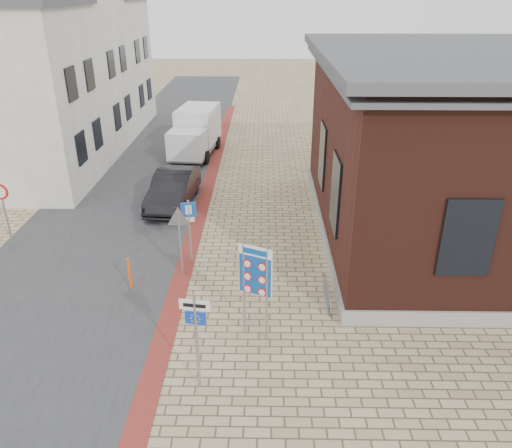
% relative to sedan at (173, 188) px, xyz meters
% --- Properties ---
extents(ground, '(120.00, 120.00, 0.00)m').
position_rel_sedan_xyz_m(ground, '(3.26, -9.64, -0.75)').
color(ground, tan).
rests_on(ground, ground).
extents(road_strip, '(7.00, 60.00, 0.02)m').
position_rel_sedan_xyz_m(road_strip, '(-2.24, 5.36, -0.74)').
color(road_strip, '#38383A').
rests_on(road_strip, ground).
extents(curb_strip, '(0.60, 40.00, 0.02)m').
position_rel_sedan_xyz_m(curb_strip, '(1.26, 0.36, -0.73)').
color(curb_strip, maroon).
rests_on(curb_strip, ground).
extents(brick_building, '(13.00, 13.00, 6.80)m').
position_rel_sedan_xyz_m(brick_building, '(12.25, -2.64, 2.74)').
color(brick_building, gray).
rests_on(brick_building, ground).
extents(townhouse_near, '(7.40, 6.40, 8.30)m').
position_rel_sedan_xyz_m(townhouse_near, '(-7.74, 2.36, 3.42)').
color(townhouse_near, beige).
rests_on(townhouse_near, ground).
extents(townhouse_mid, '(7.40, 6.40, 9.10)m').
position_rel_sedan_xyz_m(townhouse_mid, '(-7.74, 8.36, 3.82)').
color(townhouse_mid, beige).
rests_on(townhouse_mid, ground).
extents(townhouse_far, '(7.40, 6.40, 8.30)m').
position_rel_sedan_xyz_m(townhouse_far, '(-7.74, 14.36, 3.42)').
color(townhouse_far, beige).
rests_on(townhouse_far, ground).
extents(bike_rack, '(0.08, 1.80, 0.60)m').
position_rel_sedan_xyz_m(bike_rack, '(5.91, -7.44, -0.48)').
color(bike_rack, slate).
rests_on(bike_rack, ground).
extents(sedan, '(1.90, 4.63, 1.49)m').
position_rel_sedan_xyz_m(sedan, '(0.00, 0.00, 0.00)').
color(sedan, black).
rests_on(sedan, ground).
extents(box_truck, '(2.57, 5.12, 2.57)m').
position_rel_sedan_xyz_m(box_truck, '(0.07, 7.32, 0.58)').
color(box_truck, slate).
rests_on(box_truck, ground).
extents(border_sign, '(0.88, 0.43, 2.77)m').
position_rel_sedan_xyz_m(border_sign, '(3.76, -9.17, 1.24)').
color(border_sign, gray).
rests_on(border_sign, ground).
extents(essen_sign, '(0.71, 0.14, 2.63)m').
position_rel_sedan_xyz_m(essen_sign, '(2.46, -11.14, 1.01)').
color(essen_sign, gray).
rests_on(essen_sign, ground).
extents(parking_sign, '(0.51, 0.16, 2.33)m').
position_rel_sedan_xyz_m(parking_sign, '(1.46, -5.14, 0.83)').
color(parking_sign, gray).
rests_on(parking_sign, ground).
extents(yield_sign, '(0.85, 0.07, 2.40)m').
position_rel_sedan_xyz_m(yield_sign, '(1.26, -5.94, 1.08)').
color(yield_sign, gray).
rests_on(yield_sign, ground).
extents(speed_sign, '(0.60, 0.07, 2.53)m').
position_rel_sedan_xyz_m(speed_sign, '(-5.24, -4.21, 0.97)').
color(speed_sign, gray).
rests_on(speed_sign, ground).
extents(bollard, '(0.10, 0.10, 1.05)m').
position_rel_sedan_xyz_m(bollard, '(-0.24, -6.84, -0.22)').
color(bollard, '#FF550D').
rests_on(bollard, ground).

